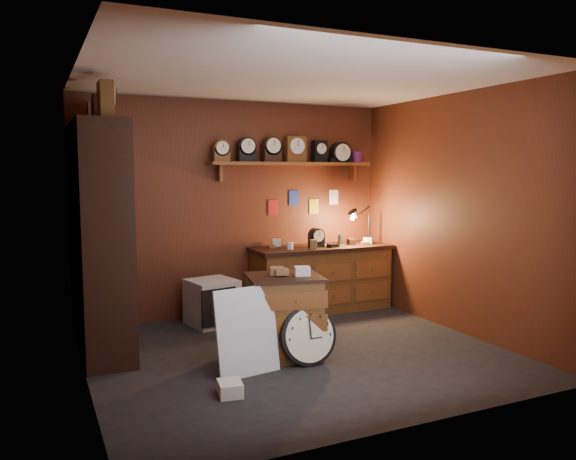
% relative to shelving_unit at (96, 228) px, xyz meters
% --- Properties ---
extents(floor, '(4.00, 4.00, 0.00)m').
position_rel_shelving_unit_xyz_m(floor, '(1.79, -0.98, -1.25)').
color(floor, black).
rests_on(floor, ground).
extents(room_shell, '(4.02, 3.62, 2.71)m').
position_rel_shelving_unit_xyz_m(room_shell, '(1.84, -0.87, 0.47)').
color(room_shell, '#592715').
rests_on(room_shell, ground).
extents(shelving_unit, '(0.47, 1.60, 2.58)m').
position_rel_shelving_unit_xyz_m(shelving_unit, '(0.00, 0.00, 0.00)').
color(shelving_unit, black).
rests_on(shelving_unit, ground).
extents(workbench, '(1.85, 0.66, 1.36)m').
position_rel_shelving_unit_xyz_m(workbench, '(2.84, 0.49, -0.78)').
color(workbench, brown).
rests_on(workbench, ground).
extents(low_cabinet, '(0.81, 0.73, 0.90)m').
position_rel_shelving_unit_xyz_m(low_cabinet, '(1.63, -1.00, -0.82)').
color(low_cabinet, brown).
rests_on(low_cabinet, ground).
extents(big_round_clock, '(0.57, 0.18, 0.57)m').
position_rel_shelving_unit_xyz_m(big_round_clock, '(1.74, -1.31, -0.98)').
color(big_round_clock, black).
rests_on(big_round_clock, ground).
extents(white_panel, '(0.62, 0.26, 0.80)m').
position_rel_shelving_unit_xyz_m(white_panel, '(1.13, -1.29, -1.25)').
color(white_panel, silver).
rests_on(white_panel, ground).
extents(mini_fridge, '(0.61, 0.63, 0.54)m').
position_rel_shelving_unit_xyz_m(mini_fridge, '(1.33, 0.41, -0.98)').
color(mini_fridge, silver).
rests_on(mini_fridge, ground).
extents(floor_box_a, '(0.26, 0.22, 0.16)m').
position_rel_shelving_unit_xyz_m(floor_box_a, '(1.17, -0.91, -1.18)').
color(floor_box_a, brown).
rests_on(floor_box_a, ground).
extents(floor_box_b, '(0.22, 0.25, 0.11)m').
position_rel_shelving_unit_xyz_m(floor_box_b, '(0.83, -1.70, -1.20)').
color(floor_box_b, white).
rests_on(floor_box_b, ground).
extents(floor_box_c, '(0.35, 0.34, 0.20)m').
position_rel_shelving_unit_xyz_m(floor_box_c, '(1.16, -1.02, -1.15)').
color(floor_box_c, brown).
rests_on(floor_box_c, ground).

